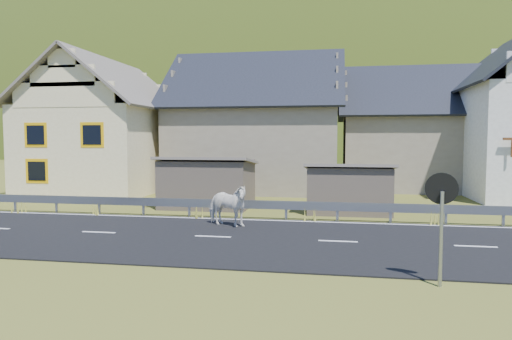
# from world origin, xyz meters

# --- Properties ---
(ground) EXTENTS (160.00, 160.00, 0.00)m
(ground) POSITION_xyz_m (0.00, 0.00, 0.00)
(ground) COLOR #4B4D1B
(ground) RESTS_ON ground
(road) EXTENTS (60.00, 7.00, 0.04)m
(road) POSITION_xyz_m (0.00, 0.00, 0.02)
(road) COLOR black
(road) RESTS_ON ground
(lane_markings) EXTENTS (60.00, 6.60, 0.01)m
(lane_markings) POSITION_xyz_m (0.00, 0.00, 0.04)
(lane_markings) COLOR silver
(lane_markings) RESTS_ON road
(guardrail) EXTENTS (28.10, 0.09, 0.75)m
(guardrail) POSITION_xyz_m (-0.00, 3.68, 0.56)
(guardrail) COLOR #93969B
(guardrail) RESTS_ON ground
(shed_left) EXTENTS (4.30, 3.30, 2.40)m
(shed_left) POSITION_xyz_m (-2.00, 6.50, 1.10)
(shed_left) COLOR brown
(shed_left) RESTS_ON ground
(shed_right) EXTENTS (3.80, 2.90, 2.20)m
(shed_right) POSITION_xyz_m (4.50, 6.00, 1.00)
(shed_right) COLOR brown
(shed_right) RESTS_ON ground
(house_cream) EXTENTS (7.80, 9.80, 8.30)m
(house_cream) POSITION_xyz_m (-10.00, 12.00, 4.36)
(house_cream) COLOR #FFF0B7
(house_cream) RESTS_ON ground
(house_stone_a) EXTENTS (10.80, 9.80, 8.90)m
(house_stone_a) POSITION_xyz_m (-1.00, 15.00, 4.63)
(house_stone_a) COLOR gray
(house_stone_a) RESTS_ON ground
(house_stone_b) EXTENTS (9.80, 8.80, 8.10)m
(house_stone_b) POSITION_xyz_m (9.00, 17.00, 4.24)
(house_stone_b) COLOR gray
(house_stone_b) RESTS_ON ground
(mountain) EXTENTS (440.00, 280.00, 260.00)m
(mountain) POSITION_xyz_m (5.00, 180.00, -20.00)
(mountain) COLOR #1D390E
(mountain) RESTS_ON ground
(conifer_patch) EXTENTS (76.00, 50.00, 28.00)m
(conifer_patch) POSITION_xyz_m (-55.00, 110.00, 6.00)
(conifer_patch) COLOR black
(conifer_patch) RESTS_ON ground
(horse) EXTENTS (1.43, 2.00, 1.54)m
(horse) POSITION_xyz_m (0.03, 1.83, 0.81)
(horse) COLOR white
(horse) RESTS_ON road
(traffic_mirror) EXTENTS (0.68, 0.25, 2.49)m
(traffic_mirror) POSITION_xyz_m (6.15, -3.83, 1.82)
(traffic_mirror) COLOR #93969B
(traffic_mirror) RESTS_ON ground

